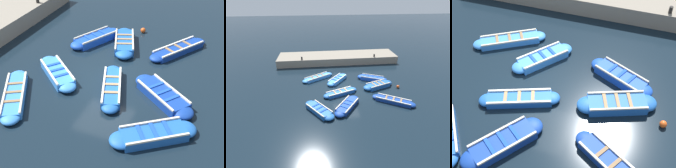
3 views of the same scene
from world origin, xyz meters
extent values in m
plane|color=black|center=(0.00, 0.00, 0.00)|extent=(120.00, 120.00, 0.00)
cube|color=navy|center=(-2.54, -3.71, 0.15)|extent=(2.21, 2.93, 0.31)
ellipsoid|color=navy|center=(-3.32, -4.97, 0.15)|extent=(0.99, 1.00, 0.31)
ellipsoid|color=navy|center=(-1.77, -2.45, 0.15)|extent=(0.99, 1.00, 0.31)
cube|color=silver|center=(-2.25, -3.89, 0.34)|extent=(1.59, 2.51, 0.07)
cube|color=silver|center=(-2.84, -3.53, 0.34)|extent=(1.59, 2.51, 0.07)
cube|color=olive|center=(-2.87, -4.24, 0.33)|extent=(0.65, 0.47, 0.04)
cube|color=olive|center=(-2.54, -3.71, 0.33)|extent=(0.65, 0.47, 0.04)
cube|color=olive|center=(-2.21, -3.17, 0.33)|extent=(0.65, 0.47, 0.04)
cube|color=#1947B7|center=(1.88, -3.09, 0.19)|extent=(1.82, 2.52, 0.38)
ellipsoid|color=#1947B7|center=(1.36, -4.16, 0.19)|extent=(1.07, 1.08, 0.38)
ellipsoid|color=#1947B7|center=(2.40, -2.02, 0.19)|extent=(1.07, 1.08, 0.38)
cube|color=#B2AD9E|center=(2.23, -3.26, 0.41)|extent=(1.10, 2.14, 0.07)
cube|color=#B2AD9E|center=(1.53, -2.92, 0.41)|extent=(1.10, 2.14, 0.07)
cube|color=#1947B7|center=(1.66, -3.55, 0.40)|extent=(0.74, 0.46, 0.04)
cube|color=#1947B7|center=(1.88, -3.09, 0.40)|extent=(0.74, 0.46, 0.04)
cube|color=#1947B7|center=(2.10, -2.63, 0.40)|extent=(0.74, 0.46, 0.04)
cube|color=#3884E0|center=(2.02, 0.69, 0.18)|extent=(2.39, 2.16, 0.36)
ellipsoid|color=#3884E0|center=(2.94, -0.06, 0.18)|extent=(1.13, 1.12, 0.36)
ellipsoid|color=#3884E0|center=(1.09, 1.44, 0.18)|extent=(1.13, 1.12, 0.36)
cube|color=silver|center=(2.26, 0.99, 0.39)|extent=(1.87, 1.53, 0.07)
cube|color=silver|center=(1.78, 0.39, 0.39)|extent=(1.87, 1.53, 0.07)
cube|color=#1947B7|center=(2.41, 0.37, 0.38)|extent=(0.58, 0.67, 0.04)
cube|color=#1947B7|center=(2.02, 0.69, 0.38)|extent=(0.58, 0.67, 0.04)
cube|color=#1947B7|center=(1.62, 1.01, 0.38)|extent=(0.58, 0.67, 0.04)
cube|color=navy|center=(-2.87, 0.41, 0.18)|extent=(2.52, 2.21, 0.36)
ellipsoid|color=navy|center=(-1.90, -0.31, 0.18)|extent=(1.26, 1.26, 0.36)
ellipsoid|color=navy|center=(-3.84, 1.13, 0.18)|extent=(1.26, 1.26, 0.36)
cube|color=beige|center=(-2.61, 0.76, 0.39)|extent=(1.95, 1.47, 0.07)
cube|color=beige|center=(-3.13, 0.05, 0.39)|extent=(1.95, 1.47, 0.07)
cube|color=#1947B7|center=(-2.46, 0.10, 0.38)|extent=(0.62, 0.76, 0.04)
cube|color=#1947B7|center=(-2.87, 0.41, 0.38)|extent=(0.62, 0.76, 0.04)
cube|color=#1947B7|center=(-3.28, 0.71, 0.38)|extent=(0.62, 0.76, 0.04)
cube|color=#3884E0|center=(2.82, 2.78, 0.15)|extent=(2.20, 2.91, 0.30)
ellipsoid|color=#3884E0|center=(3.57, 1.54, 0.15)|extent=(1.04, 1.05, 0.30)
ellipsoid|color=#3884E0|center=(2.07, 4.02, 0.15)|extent=(1.04, 1.05, 0.30)
cube|color=beige|center=(3.14, 2.97, 0.33)|extent=(1.54, 2.48, 0.07)
cube|color=beige|center=(2.51, 2.59, 0.33)|extent=(1.54, 2.48, 0.07)
cube|color=olive|center=(3.14, 2.25, 0.32)|extent=(0.69, 0.49, 0.04)
cube|color=olive|center=(2.82, 2.78, 0.32)|extent=(0.69, 0.49, 0.04)
cube|color=olive|center=(2.50, 3.31, 0.32)|extent=(0.69, 0.49, 0.04)
cube|color=#1E59AD|center=(-3.18, 2.74, 0.17)|extent=(2.45, 2.15, 0.34)
ellipsoid|color=#1E59AD|center=(-4.12, 2.04, 0.17)|extent=(1.24, 1.24, 0.34)
ellipsoid|color=#1E59AD|center=(-2.24, 3.43, 0.17)|extent=(1.24, 1.24, 0.34)
cube|color=beige|center=(-2.92, 2.39, 0.38)|extent=(1.89, 1.43, 0.07)
cube|color=beige|center=(-3.44, 3.09, 0.38)|extent=(1.89, 1.43, 0.07)
cube|color=#1947B7|center=(-3.58, 2.44, 0.36)|extent=(0.61, 0.76, 0.04)
cube|color=#1947B7|center=(-3.18, 2.74, 0.36)|extent=(0.61, 0.76, 0.04)
cube|color=#1947B7|center=(-2.78, 3.03, 0.36)|extent=(0.61, 0.76, 0.04)
cube|color=#1E59AD|center=(0.26, -3.23, 0.20)|extent=(1.75, 2.58, 0.40)
ellipsoid|color=#1E59AD|center=(0.69, -4.35, 0.20)|extent=(1.16, 1.18, 0.40)
ellipsoid|color=#1E59AD|center=(-0.16, -2.12, 0.20)|extent=(1.16, 1.18, 0.40)
cube|color=beige|center=(0.68, -3.08, 0.43)|extent=(0.90, 2.22, 0.07)
cube|color=beige|center=(-0.15, -3.39, 0.43)|extent=(0.90, 2.22, 0.07)
cube|color=#9E7A51|center=(0.44, -3.71, 0.42)|extent=(0.85, 0.43, 0.04)
cube|color=#9E7A51|center=(0.26, -3.23, 0.42)|extent=(0.85, 0.43, 0.04)
cube|color=#9E7A51|center=(0.08, -2.76, 0.42)|extent=(0.85, 0.43, 0.04)
cube|color=#1E59AD|center=(-0.69, 0.70, 0.16)|extent=(1.65, 2.78, 0.31)
ellipsoid|color=#1E59AD|center=(-0.23, -0.55, 0.16)|extent=(0.91, 0.92, 0.31)
ellipsoid|color=#1E59AD|center=(-1.16, 1.96, 0.16)|extent=(0.91, 0.92, 0.31)
cube|color=silver|center=(-0.38, 0.82, 0.35)|extent=(0.99, 2.49, 0.07)
cube|color=silver|center=(-1.01, 0.58, 0.35)|extent=(0.99, 2.49, 0.07)
cube|color=#9E7A51|center=(-0.50, 0.17, 0.33)|extent=(0.68, 0.36, 0.04)
cube|color=#9E7A51|center=(-0.69, 0.70, 0.33)|extent=(0.68, 0.36, 0.04)
cube|color=#9E7A51|center=(-0.89, 1.24, 0.33)|extent=(0.68, 0.36, 0.04)
cylinder|color=black|center=(6.60, -4.68, 1.12)|extent=(0.20, 0.20, 0.35)
sphere|color=#E05119|center=(-0.15, -5.16, 0.15)|extent=(0.29, 0.29, 0.29)
camera|label=1|loc=(-4.96, 10.63, 8.08)|focal=50.00mm
camera|label=2|loc=(-14.62, 2.53, 8.60)|focal=28.00mm
camera|label=3|loc=(-8.31, -3.74, 9.99)|focal=50.00mm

